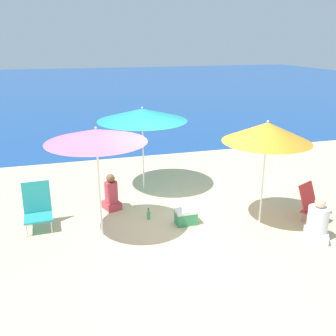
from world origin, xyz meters
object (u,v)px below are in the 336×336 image
(beach_chair_teal, at_px, (37,206))
(beach_umbrella_teal, at_px, (142,115))
(person_seated_near, at_px, (317,223))
(cooler_box, at_px, (186,217))
(beach_umbrella_pink, at_px, (96,136))
(person_seated_far, at_px, (111,195))
(beach_chair_red, at_px, (312,204))
(beach_umbrella_orange, at_px, (267,132))
(water_bottle, at_px, (149,215))

(beach_chair_teal, bearing_deg, beach_umbrella_teal, 27.68)
(person_seated_near, height_order, cooler_box, person_seated_near)
(beach_umbrella_pink, xyz_separation_m, person_seated_near, (3.74, -1.24, -1.58))
(person_seated_far, bearing_deg, beach_chair_red, -41.72)
(person_seated_far, bearing_deg, beach_chair_teal, 177.93)
(beach_chair_teal, height_order, cooler_box, beach_chair_teal)
(beach_umbrella_orange, bearing_deg, beach_umbrella_pink, 173.15)
(person_seated_far, height_order, water_bottle, person_seated_far)
(person_seated_far, distance_m, water_bottle, 0.99)
(beach_umbrella_orange, xyz_separation_m, person_seated_far, (-2.74, 1.46, -1.52))
(beach_umbrella_orange, xyz_separation_m, beach_chair_red, (1.04, -0.17, -1.49))
(beach_umbrella_pink, height_order, cooler_box, beach_umbrella_pink)
(beach_umbrella_teal, xyz_separation_m, beach_umbrella_pink, (-1.25, -2.04, 0.08))
(beach_umbrella_orange, relative_size, beach_chair_teal, 2.34)
(beach_umbrella_pink, relative_size, cooler_box, 4.94)
(beach_umbrella_orange, xyz_separation_m, person_seated_near, (0.67, -0.87, -1.53))
(person_seated_near, bearing_deg, water_bottle, -177.04)
(person_seated_far, distance_m, cooler_box, 1.73)
(beach_umbrella_pink, distance_m, cooler_box, 2.40)
(beach_umbrella_teal, relative_size, beach_umbrella_pink, 1.02)
(person_seated_near, xyz_separation_m, cooler_box, (-2.10, 1.22, -0.17))
(beach_chair_red, relative_size, cooler_box, 1.78)
(beach_umbrella_orange, bearing_deg, water_bottle, 160.12)
(beach_umbrella_orange, height_order, person_seated_near, beach_umbrella_orange)
(cooler_box, bearing_deg, person_seated_near, -30.19)
(beach_umbrella_pink, height_order, person_seated_far, beach_umbrella_pink)
(water_bottle, xyz_separation_m, cooler_box, (0.66, -0.40, 0.06))
(beach_umbrella_pink, height_order, water_bottle, beach_umbrella_pink)
(beach_umbrella_teal, distance_m, water_bottle, 2.41)
(person_seated_near, height_order, water_bottle, person_seated_near)
(beach_chair_teal, height_order, person_seated_near, beach_chair_teal)
(beach_chair_red, distance_m, person_seated_far, 4.12)
(beach_chair_red, xyz_separation_m, person_seated_far, (-3.79, 1.63, -0.03))
(beach_chair_teal, distance_m, water_bottle, 2.17)
(beach_umbrella_pink, bearing_deg, beach_umbrella_orange, -6.85)
(water_bottle, bearing_deg, beach_umbrella_teal, 80.88)
(beach_umbrella_orange, relative_size, cooler_box, 4.97)
(beach_umbrella_pink, bearing_deg, person_seated_near, -18.28)
(beach_umbrella_pink, distance_m, beach_umbrella_orange, 3.10)
(beach_umbrella_teal, relative_size, beach_umbrella_orange, 1.01)
(beach_chair_teal, relative_size, person_seated_near, 1.08)
(water_bottle, height_order, cooler_box, cooler_box)
(beach_umbrella_orange, height_order, cooler_box, beach_umbrella_orange)
(beach_umbrella_pink, bearing_deg, beach_umbrella_teal, 58.55)
(beach_umbrella_orange, relative_size, person_seated_far, 2.61)
(person_seated_near, distance_m, water_bottle, 3.21)
(beach_chair_teal, xyz_separation_m, water_bottle, (2.12, -0.27, -0.34))
(beach_umbrella_pink, bearing_deg, beach_chair_red, -7.47)
(person_seated_near, bearing_deg, cooler_box, -176.78)
(water_bottle, bearing_deg, person_seated_near, -30.46)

